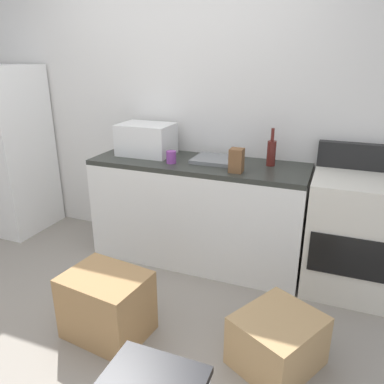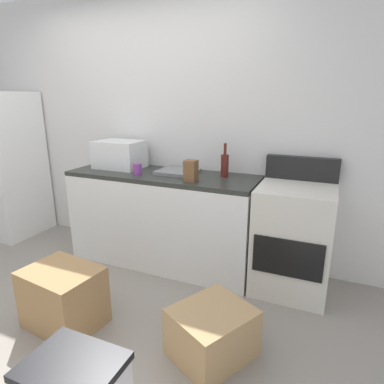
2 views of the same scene
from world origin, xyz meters
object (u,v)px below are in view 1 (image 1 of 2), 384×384
at_px(cardboard_box_large, 107,305).
at_px(cardboard_box_medium, 277,341).
at_px(stove_oven, 349,233).
at_px(coffee_mug, 171,157).
at_px(knife_block, 236,160).
at_px(refrigerator, 7,150).
at_px(microwave, 146,139).
at_px(wine_bottle, 271,152).

bearing_deg(cardboard_box_large, cardboard_box_medium, 7.25).
xyz_separation_m(stove_oven, coffee_mug, (-1.41, -0.12, 0.48)).
bearing_deg(knife_block, refrigerator, 177.26).
bearing_deg(microwave, coffee_mug, -30.00).
bearing_deg(cardboard_box_large, coffee_mug, 89.56).
bearing_deg(cardboard_box_medium, coffee_mug, 140.35).
bearing_deg(knife_block, wine_bottle, 52.30).
bearing_deg(cardboard_box_large, wine_bottle, 57.97).
bearing_deg(knife_block, microwave, 165.07).
height_order(refrigerator, coffee_mug, refrigerator).
distance_m(refrigerator, cardboard_box_large, 2.23).
relative_size(refrigerator, stove_oven, 1.50).
relative_size(stove_oven, cardboard_box_large, 2.14).
bearing_deg(wine_bottle, stove_oven, -8.94).
bearing_deg(refrigerator, stove_oven, 0.97).
bearing_deg(wine_bottle, knife_block, -127.70).
bearing_deg(coffee_mug, microwave, 150.00).
bearing_deg(stove_oven, microwave, 177.88).
xyz_separation_m(refrigerator, cardboard_box_medium, (2.92, -0.95, -0.66)).
height_order(refrigerator, cardboard_box_medium, refrigerator).
bearing_deg(microwave, wine_bottle, 1.94).
bearing_deg(refrigerator, coffee_mug, -2.05).
height_order(stove_oven, microwave, microwave).
bearing_deg(stove_oven, knife_block, -168.67).
relative_size(coffee_mug, cardboard_box_large, 0.19).
distance_m(wine_bottle, cardboard_box_large, 1.67).
xyz_separation_m(stove_oven, wine_bottle, (-0.64, 0.10, 0.54)).
xyz_separation_m(knife_block, cardboard_box_large, (-0.57, -0.97, -0.77)).
height_order(microwave, coffee_mug, microwave).
bearing_deg(microwave, cardboard_box_medium, -37.61).
bearing_deg(stove_oven, cardboard_box_medium, -109.04).
height_order(microwave, knife_block, microwave).
height_order(wine_bottle, knife_block, wine_bottle).
xyz_separation_m(microwave, knife_block, (0.88, -0.23, -0.05)).
distance_m(refrigerator, wine_bottle, 2.64).
height_order(refrigerator, cardboard_box_large, refrigerator).
height_order(microwave, wine_bottle, wine_bottle).
distance_m(stove_oven, cardboard_box_large, 1.84).
bearing_deg(cardboard_box_large, microwave, 104.60).
distance_m(microwave, cardboard_box_medium, 1.96).
distance_m(stove_oven, cardboard_box_medium, 1.10).
xyz_separation_m(refrigerator, knife_block, (2.42, -0.12, 0.17)).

